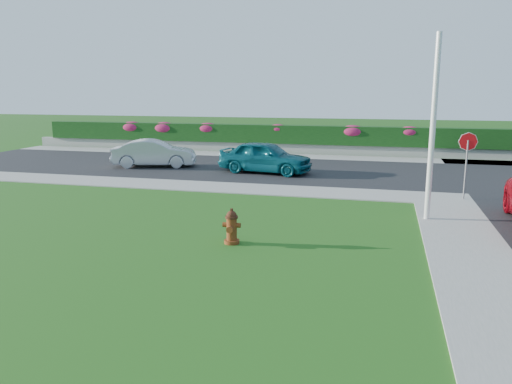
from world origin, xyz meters
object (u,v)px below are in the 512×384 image
(fire_hydrant, at_px, (232,227))
(stop_sign, at_px, (467,150))
(sedan_teal, at_px, (265,157))
(utility_pole, at_px, (433,129))
(sedan_silver, at_px, (154,153))

(fire_hydrant, relative_size, stop_sign, 0.38)
(fire_hydrant, height_order, sedan_teal, sedan_teal)
(sedan_teal, xyz_separation_m, utility_pole, (6.59, -7.00, 1.91))
(sedan_teal, bearing_deg, fire_hydrant, -161.64)
(sedan_silver, xyz_separation_m, utility_pole, (12.36, -7.44, 1.97))
(fire_hydrant, distance_m, sedan_teal, 10.79)
(sedan_teal, height_order, sedan_silver, sedan_teal)
(sedan_silver, height_order, utility_pole, utility_pole)
(sedan_silver, bearing_deg, utility_pole, -138.17)
(sedan_silver, bearing_deg, stop_sign, -124.13)
(sedan_teal, height_order, stop_sign, stop_sign)
(sedan_teal, xyz_separation_m, sedan_silver, (-5.77, 0.44, -0.06))
(sedan_teal, relative_size, stop_sign, 1.81)
(stop_sign, bearing_deg, sedan_teal, 173.74)
(sedan_silver, xyz_separation_m, stop_sign, (13.82, -4.22, 1.03))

